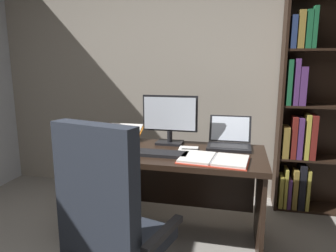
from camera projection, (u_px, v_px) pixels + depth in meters
name	position (u px, v px, depth m)	size (l,w,h in m)	color
wall_back	(186.00, 71.00, 3.29)	(4.85, 0.12, 2.66)	#A89E8E
desk	(169.00, 173.00, 2.51)	(1.51, 0.70, 0.74)	black
bookshelf	(314.00, 113.00, 2.88)	(0.86, 0.28, 2.05)	black
office_chair	(111.00, 234.00, 1.71)	(0.69, 0.60, 1.12)	black
monitor	(170.00, 120.00, 2.58)	(0.47, 0.16, 0.41)	black
laptop	(229.00, 141.00, 2.51)	(0.35, 0.32, 0.24)	black
keyboard	(160.00, 154.00, 2.29)	(0.42, 0.15, 0.02)	black
computer_mouse	(122.00, 150.00, 2.35)	(0.06, 0.10, 0.04)	black
reading_stand_with_book	(123.00, 132.00, 2.76)	(0.34, 0.26, 0.13)	black
open_binder	(214.00, 159.00, 2.15)	(0.51, 0.35, 0.02)	#DB422D
notepad	(188.00, 150.00, 2.41)	(0.15, 0.21, 0.01)	silver
pen	(191.00, 149.00, 2.40)	(0.01, 0.01, 0.14)	black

